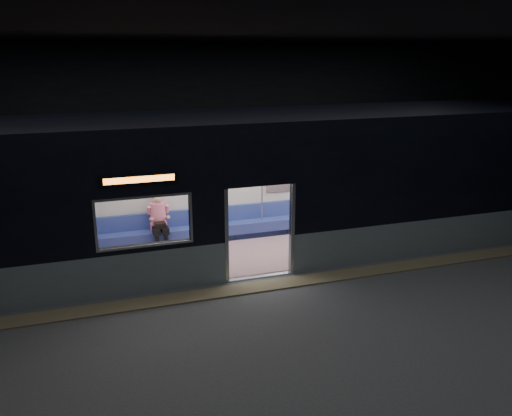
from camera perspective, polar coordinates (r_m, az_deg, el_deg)
station_floor at (r=10.97m, az=2.20°, el=-9.39°), size 24.00×14.00×0.01m
station_envelope at (r=9.94m, az=2.43°, el=10.01°), size 24.00×14.00×5.00m
tactile_strip at (r=11.43m, az=1.21°, el=-8.17°), size 22.80×0.50×0.03m
metro_car at (r=12.63m, az=-1.81°, el=3.01°), size 18.00×3.04×3.35m
passenger at (r=13.49m, az=-10.21°, el=-0.98°), size 0.40×0.69×1.37m
handbag at (r=13.31m, az=-10.08°, el=-1.78°), size 0.33×0.31×0.13m
transit_map at (r=14.48m, az=3.29°, el=3.33°), size 1.08×0.03×0.70m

